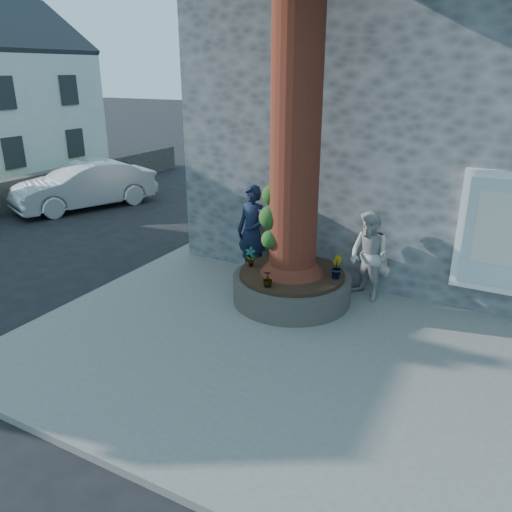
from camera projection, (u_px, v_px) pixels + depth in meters
The scene contains 13 objects.
ground at pixel (201, 341), 8.64m from camera, with size 120.00×120.00×0.00m, color black.
pavement at pixel (304, 333), 8.78m from camera, with size 9.00×8.00×0.12m, color slate.
yellow_line at pixel (110, 286), 10.81m from camera, with size 0.10×30.00×0.01m, color yellow.
stone_shop at pixel (443, 123), 12.37m from camera, with size 10.30×8.30×6.30m.
planter at pixel (292, 286), 9.79m from camera, with size 2.30×2.30×0.60m.
man at pixel (252, 232), 10.74m from camera, with size 0.73×0.48×2.02m, color black.
woman at pixel (369, 256), 9.68m from camera, with size 0.86×0.67×1.77m, color #AEABA6.
shopping_bag at pixel (255, 273), 10.85m from camera, with size 0.20×0.12×0.28m, color white.
car_silver at pixel (85, 185), 16.73m from camera, with size 1.62×4.63×1.53m, color #B9BCC1.
plant_a at pixel (250, 257), 9.88m from camera, with size 0.21×0.14×0.40m, color gray.
plant_b at pixel (336, 267), 9.32m from camera, with size 0.24×0.24×0.44m, color gray.
plant_c at pixel (268, 279), 8.97m from camera, with size 0.17×0.17×0.31m, color gray.
plant_d at pixel (272, 244), 10.70m from camera, with size 0.30×0.27×0.33m, color gray.
Camera 1 is at (4.41, -6.23, 4.40)m, focal length 35.00 mm.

